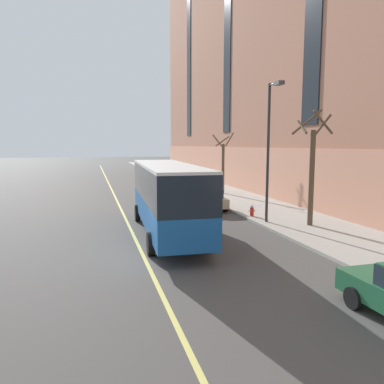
{
  "coord_description": "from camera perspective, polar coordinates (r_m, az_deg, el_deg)",
  "views": [
    {
      "loc": [
        -2.54,
        -15.03,
        4.68
      ],
      "look_at": [
        3.37,
        6.82,
        1.8
      ],
      "focal_mm": 35.0,
      "sensor_mm": 36.0,
      "label": 1
    }
  ],
  "objects": [
    {
      "name": "ground_plane",
      "position": [
        15.95,
        -5.37,
        -9.85
      ],
      "size": [
        260.0,
        260.0,
        0.0
      ],
      "primitive_type": "plane",
      "color": "#4C4947"
    },
    {
      "name": "sidewalk",
      "position": [
        22.17,
        18.28,
        -5.11
      ],
      "size": [
        5.49,
        160.0,
        0.15
      ],
      "primitive_type": "cube",
      "color": "#ADA89E",
      "rests_on": "ground"
    },
    {
      "name": "city_bus",
      "position": [
        19.27,
        -3.88,
        -0.36
      ],
      "size": [
        3.11,
        11.58,
        3.69
      ],
      "color": "#19569E",
      "rests_on": "ground"
    },
    {
      "name": "parked_car_green_0",
      "position": [
        35.33,
        -1.93,
        0.91
      ],
      "size": [
        2.03,
        4.78,
        1.56
      ],
      "color": "#23603D",
      "rests_on": "ground"
    },
    {
      "name": "parked_car_champagne_1",
      "position": [
        27.13,
        2.54,
        -1.02
      ],
      "size": [
        1.95,
        4.23,
        1.56
      ],
      "color": "#BCAD89",
      "rests_on": "ground"
    },
    {
      "name": "parked_car_darkgray_3",
      "position": [
        43.06,
        -4.35,
        2.03
      ],
      "size": [
        1.97,
        4.62,
        1.56
      ],
      "color": "#4C4C51",
      "rests_on": "ground"
    },
    {
      "name": "street_tree_mid_block",
      "position": [
        21.9,
        17.81,
        3.68
      ],
      "size": [
        1.83,
        1.89,
        6.54
      ],
      "color": "brown",
      "rests_on": "sidewalk"
    },
    {
      "name": "street_tree_far_uptown",
      "position": [
        34.99,
        4.75,
        4.34
      ],
      "size": [
        1.76,
        1.73,
        5.62
      ],
      "color": "brown",
      "rests_on": "sidewalk"
    },
    {
      "name": "street_lamp",
      "position": [
        21.95,
        11.8,
        7.76
      ],
      "size": [
        0.36,
        1.48,
        7.96
      ],
      "color": "#2D2D30",
      "rests_on": "sidewalk"
    },
    {
      "name": "fire_hydrant",
      "position": [
        24.12,
        9.12,
        -2.84
      ],
      "size": [
        0.42,
        0.24,
        0.72
      ],
      "color": "red",
      "rests_on": "sidewalk"
    },
    {
      "name": "lane_centerline",
      "position": [
        18.74,
        -8.54,
        -7.28
      ],
      "size": [
        0.16,
        140.0,
        0.01
      ],
      "primitive_type": "cube",
      "color": "#E0D66B",
      "rests_on": "ground"
    }
  ]
}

